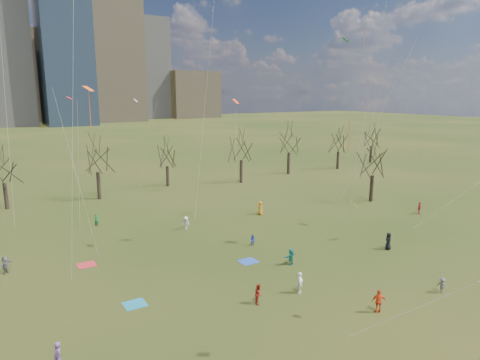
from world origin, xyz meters
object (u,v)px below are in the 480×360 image
blanket_teal (135,304)px  person_4 (379,301)px  person_2 (259,294)px  person_1 (300,283)px  blanket_navy (248,261)px  blanket_crimson (86,265)px

blanket_teal → person_4: (14.43, -10.32, 0.85)m
person_2 → blanket_teal: bearing=98.7°
blanket_teal → person_2: person_2 is taller
person_1 → person_4: (2.80, -5.31, 0.01)m
person_4 → blanket_navy: bearing=-42.6°
blanket_teal → person_2: bearing=-30.7°
blanket_navy → blanket_crimson: 14.81m
blanket_crimson → person_4: 25.42m
blanket_crimson → person_1: person_1 is taller
blanket_navy → person_4: bearing=-77.6°
person_2 → person_4: 8.60m
blanket_navy → person_4: size_ratio=0.92×
blanket_navy → person_1: (-0.00, -7.48, 0.84)m
person_1 → blanket_navy: bearing=55.2°
blanket_navy → person_4: 13.12m
blanket_navy → person_2: person_2 is taller
blanket_navy → blanket_crimson: bearing=151.3°
blanket_navy → blanket_teal: bearing=-168.0°
blanket_navy → person_2: bearing=-117.4°
blanket_teal → person_1: size_ratio=0.93×
blanket_crimson → person_2: 17.05m
blanket_teal → blanket_crimson: 9.67m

